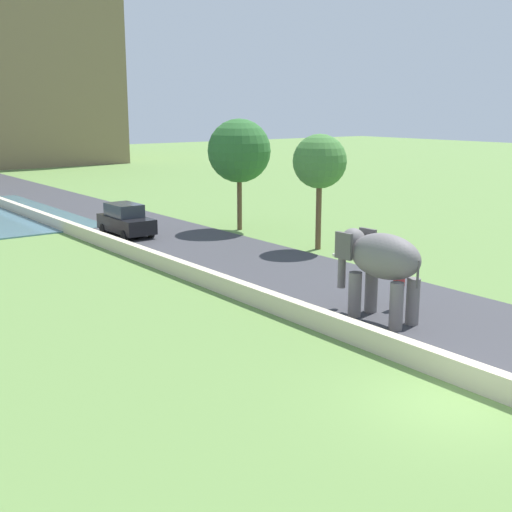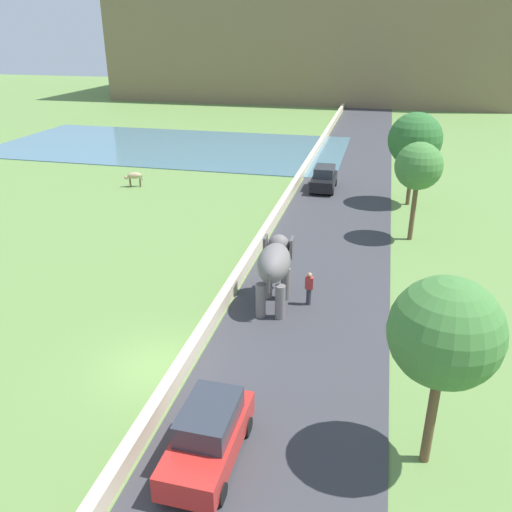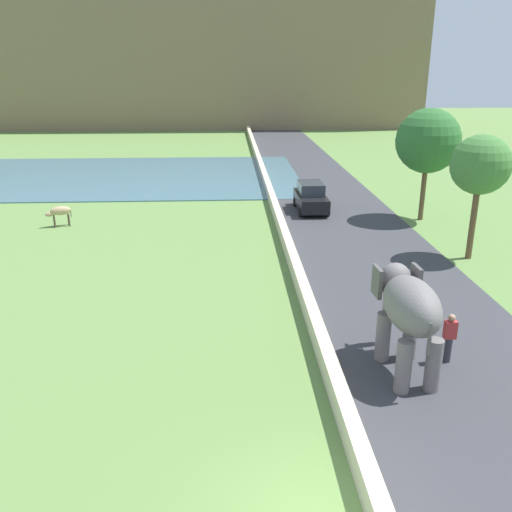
{
  "view_description": "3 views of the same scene",
  "coord_description": "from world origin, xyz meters",
  "views": [
    {
      "loc": [
        -12.72,
        -9.06,
        6.99
      ],
      "look_at": [
        1.28,
        9.49,
        1.8
      ],
      "focal_mm": 46.79,
      "sensor_mm": 36.0,
      "label": 1
    },
    {
      "loc": [
        7.45,
        -14.8,
        11.57
      ],
      "look_at": [
        2.08,
        7.61,
        1.44
      ],
      "focal_mm": 36.79,
      "sensor_mm": 36.0,
      "label": 2
    },
    {
      "loc": [
        -1.62,
        -8.31,
        8.56
      ],
      "look_at": [
        -0.63,
        11.08,
        1.76
      ],
      "focal_mm": 38.23,
      "sensor_mm": 36.0,
      "label": 3
    }
  ],
  "objects": [
    {
      "name": "ground_plane",
      "position": [
        0.0,
        0.0,
        0.0
      ],
      "size": [
        220.0,
        220.0,
        0.0
      ],
      "primitive_type": "plane",
      "color": "#608442"
    },
    {
      "name": "road_surface",
      "position": [
        5.0,
        20.0,
        0.03
      ],
      "size": [
        7.0,
        120.0,
        0.06
      ],
      "primitive_type": "cube",
      "color": "#38383D",
      "rests_on": "ground"
    },
    {
      "name": "barrier_wall",
      "position": [
        1.2,
        18.0,
        0.34
      ],
      "size": [
        0.4,
        110.0,
        0.68
      ],
      "primitive_type": "cube",
      "color": "beige",
      "rests_on": "ground"
    },
    {
      "name": "elephant",
      "position": [
        3.41,
        5.56,
        2.04
      ],
      "size": [
        1.53,
        3.49,
        2.99
      ],
      "color": "slate",
      "rests_on": "ground"
    },
    {
      "name": "person_beside_elephant",
      "position": [
        4.91,
        5.96,
        0.87
      ],
      "size": [
        0.36,
        0.22,
        1.63
      ],
      "color": "#33333D",
      "rests_on": "ground"
    },
    {
      "name": "car_black",
      "position": [
        3.42,
        24.31,
        0.9
      ],
      "size": [
        1.81,
        4.01,
        1.8
      ],
      "color": "black",
      "rests_on": "ground"
    },
    {
      "name": "tree_near",
      "position": [
        9.62,
        22.14,
        4.56
      ],
      "size": [
        3.62,
        3.62,
        6.38
      ],
      "color": "brown",
      "rests_on": "ground"
    },
    {
      "name": "tree_far",
      "position": [
        9.59,
        15.32,
        4.37
      ],
      "size": [
        2.67,
        2.67,
        5.74
      ],
      "color": "brown",
      "rests_on": "ground"
    }
  ]
}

